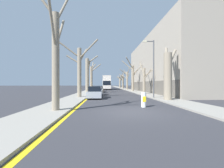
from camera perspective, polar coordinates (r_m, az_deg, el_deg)
ground_plane at (r=9.89m, az=7.34°, el=-10.61°), size 300.00×300.00×0.00m
sidewalk_left at (r=59.71m, az=-6.43°, el=-1.63°), size 2.87×120.00×0.12m
sidewalk_right at (r=60.02m, az=4.04°, el=-1.62°), size 2.87×120.00×0.12m
building_facade_right at (r=35.33m, az=19.97°, el=6.49°), size 10.08×31.90×11.59m
kerb_line_stripe at (r=59.63m, az=-4.88°, el=-1.69°), size 0.24×120.00×0.01m
street_tree_left_0 at (r=10.63m, az=-20.79°, el=10.74°), size 2.48×3.37×8.67m
street_tree_left_1 at (r=20.26m, az=-12.40°, el=5.50°), size 5.48×2.57×7.48m
street_tree_left_2 at (r=29.81m, az=-9.31°, el=3.71°), size 2.42×2.07×7.68m
street_tree_left_3 at (r=39.09m, az=-7.77°, el=2.62°), size 2.92×2.88×7.76m
street_tree_right_0 at (r=17.39m, az=20.58°, el=3.66°), size 1.97×2.23×6.14m
street_tree_right_1 at (r=26.75m, az=12.24°, el=1.78°), size 2.79×3.48×6.01m
street_tree_right_2 at (r=35.94m, az=7.84°, el=2.92°), size 4.76×2.46×7.96m
street_tree_right_3 at (r=46.10m, az=5.67°, el=1.81°), size 3.05×2.30×6.88m
street_tree_right_4 at (r=55.56m, az=4.01°, el=0.99°), size 2.44×2.39×5.58m
street_tree_right_5 at (r=64.97m, az=3.12°, el=0.97°), size 3.92×2.94×6.99m
double_decker_bus at (r=49.91m, az=-2.08°, el=0.82°), size 2.60×10.93×4.40m
parked_car_0 at (r=19.28m, az=-6.53°, el=-3.26°), size 1.75×4.36×1.53m
parked_car_1 at (r=24.97m, az=-5.68°, el=-2.59°), size 1.77×4.55×1.41m
parked_car_2 at (r=31.77m, az=-5.07°, el=-2.08°), size 1.77×4.22×1.35m
parked_car_3 at (r=37.32m, az=-4.74°, el=-1.78°), size 1.84×4.14×1.32m
lamp_post at (r=19.65m, az=15.28°, el=6.75°), size 1.40×0.20×7.32m
traffic_bollard at (r=12.04m, az=11.96°, el=-5.87°), size 0.38×0.39×1.17m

